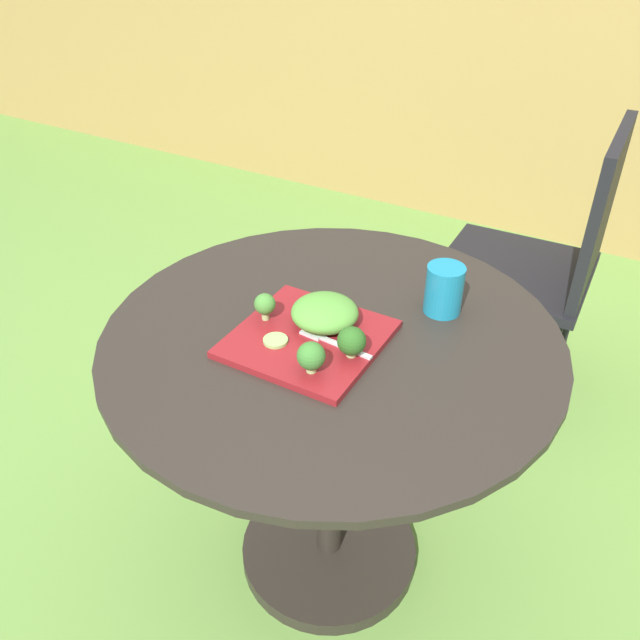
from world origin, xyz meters
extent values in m
plane|color=#669342|center=(0.00, 0.00, 0.00)|extent=(12.00, 12.00, 0.00)
cube|color=#9E7F47|center=(0.00, 2.07, 0.67)|extent=(8.00, 0.08, 1.33)
cylinder|color=#28231E|center=(0.00, 0.00, 0.69)|extent=(0.90, 0.90, 0.02)
cylinder|color=#28231E|center=(0.00, 0.00, 0.36)|extent=(0.06, 0.06, 0.65)
cylinder|color=#28231E|center=(0.00, 0.00, 0.02)|extent=(0.44, 0.44, 0.04)
cube|color=black|center=(0.15, 0.89, 0.43)|extent=(0.45, 0.45, 0.03)
cube|color=black|center=(0.35, 0.89, 0.68)|extent=(0.04, 0.42, 0.45)
cylinder|color=black|center=(-0.03, 1.06, 0.22)|extent=(0.02, 0.02, 0.43)
cylinder|color=black|center=(-0.02, 0.70, 0.22)|extent=(0.02, 0.02, 0.43)
cylinder|color=black|center=(0.33, 1.07, 0.22)|extent=(0.02, 0.02, 0.43)
cylinder|color=black|center=(0.34, 0.71, 0.22)|extent=(0.02, 0.02, 0.43)
cube|color=maroon|center=(-0.02, -0.05, 0.71)|extent=(0.27, 0.27, 0.01)
cylinder|color=teal|center=(0.16, 0.18, 0.75)|extent=(0.08, 0.08, 0.10)
cylinder|color=#156886|center=(0.16, 0.18, 0.74)|extent=(0.07, 0.07, 0.07)
cube|color=silver|center=(0.06, -0.05, 0.72)|extent=(0.11, 0.02, 0.00)
cube|color=silver|center=(-0.02, -0.04, 0.72)|extent=(0.05, 0.03, 0.00)
ellipsoid|color=#519338|center=(-0.02, 0.00, 0.74)|extent=(0.13, 0.13, 0.05)
cylinder|color=#99B770|center=(0.03, -0.14, 0.72)|extent=(0.02, 0.02, 0.01)
sphere|color=#38752D|center=(0.03, -0.14, 0.75)|extent=(0.05, 0.05, 0.05)
cylinder|color=#99B770|center=(-0.13, -0.04, 0.73)|extent=(0.01, 0.01, 0.02)
sphere|color=#427F33|center=(-0.13, -0.04, 0.75)|extent=(0.04, 0.04, 0.04)
cylinder|color=#99B770|center=(0.07, -0.06, 0.72)|extent=(0.02, 0.02, 0.01)
sphere|color=#285B1E|center=(0.07, -0.06, 0.75)|extent=(0.05, 0.05, 0.05)
cylinder|color=#8EB766|center=(-0.07, -0.10, 0.72)|extent=(0.05, 0.05, 0.01)
camera|label=1|loc=(0.49, -0.91, 1.45)|focal=36.43mm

